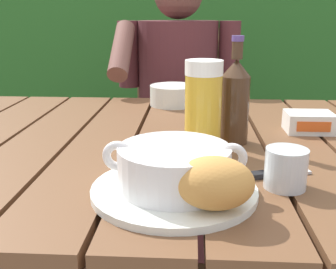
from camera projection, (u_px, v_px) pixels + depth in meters
name	position (u px, v px, depth m)	size (l,w,h in m)	color
dining_table	(166.00, 175.00, 0.97)	(1.31, 0.95, 0.75)	brown
hedge_backdrop	(205.00, 49.00, 2.66)	(4.06, 0.85, 1.88)	#286023
chair_near_diner	(179.00, 139.00, 1.90)	(0.42, 0.45, 0.97)	brown
person_eating	(177.00, 95.00, 1.64)	(0.48, 0.47, 1.21)	#522529
serving_plate	(174.00, 190.00, 0.66)	(0.27, 0.27, 0.01)	white
soup_bowl	(174.00, 166.00, 0.65)	(0.23, 0.18, 0.08)	white
bread_roll	(214.00, 183.00, 0.58)	(0.12, 0.09, 0.08)	#CE8F44
beer_glass	(203.00, 106.00, 0.84)	(0.08, 0.08, 0.19)	gold
beer_bottle	(235.00, 100.00, 0.90)	(0.06, 0.06, 0.24)	#452D1C
water_glass_small	(286.00, 168.00, 0.67)	(0.07, 0.07, 0.07)	silver
butter_tub	(309.00, 122.00, 1.00)	(0.11, 0.09, 0.05)	white
table_knife	(264.00, 175.00, 0.73)	(0.15, 0.06, 0.01)	silver
diner_bowl	(174.00, 95.00, 1.29)	(0.15, 0.15, 0.06)	white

